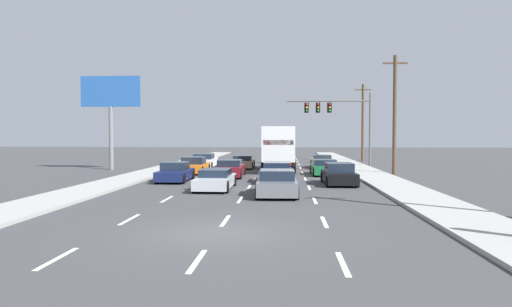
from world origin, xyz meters
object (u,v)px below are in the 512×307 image
at_px(car_orange, 194,166).
at_px(utility_pole_mid, 395,113).
at_px(traffic_signal_mast, 332,112).
at_px(car_green, 324,168).
at_px(roadside_billboard, 111,101).
at_px(car_navy, 175,173).
at_px(box_truck, 278,146).
at_px(car_silver, 216,180).
at_px(car_maroon, 230,169).
at_px(car_white, 205,161).
at_px(utility_pole_far, 363,122).
at_px(car_tan, 243,162).
at_px(car_yellow, 322,162).
at_px(car_blue, 277,172).
at_px(car_gray, 277,184).
at_px(car_black, 339,175).

height_order(car_orange, utility_pole_mid, utility_pole_mid).
bearing_deg(traffic_signal_mast, car_orange, -139.54).
relative_size(car_green, roadside_billboard, 0.54).
height_order(car_navy, box_truck, box_truck).
bearing_deg(box_truck, car_silver, -104.48).
relative_size(car_maroon, roadside_billboard, 0.59).
distance_m(car_green, traffic_signal_mast, 11.55).
distance_m(car_white, car_navy, 11.99).
height_order(car_green, utility_pole_far, utility_pole_far).
bearing_deg(car_maroon, car_white, 111.69).
distance_m(car_tan, car_green, 9.11).
xyz_separation_m(car_silver, car_green, (6.72, 9.30, 0.01)).
relative_size(car_yellow, roadside_billboard, 0.51).
bearing_deg(car_green, car_blue, -123.12).
bearing_deg(car_maroon, roadside_billboard, 152.16).
bearing_deg(car_yellow, utility_pole_far, 62.54).
xyz_separation_m(car_orange, car_blue, (6.52, -5.85, 0.02)).
bearing_deg(car_orange, car_maroon, -39.62).
relative_size(car_orange, car_blue, 0.91).
relative_size(car_gray, car_black, 1.06).
relative_size(box_truck, car_green, 1.92).
bearing_deg(car_gray, car_silver, 145.92).
bearing_deg(car_black, car_white, 128.65).
distance_m(car_orange, car_black, 12.49).
bearing_deg(car_navy, car_white, 91.39).
xyz_separation_m(car_tan, utility_pole_far, (12.35, 10.98, 3.89)).
bearing_deg(car_tan, car_silver, -90.19).
bearing_deg(car_yellow, traffic_signal_mast, 70.54).
bearing_deg(car_maroon, car_yellow, 51.34).
height_order(car_maroon, utility_pole_mid, utility_pole_mid).
height_order(car_orange, traffic_signal_mast, traffic_signal_mast).
bearing_deg(car_white, car_orange, -87.36).
distance_m(box_truck, car_green, 5.00).
bearing_deg(roadside_billboard, car_blue, -32.21).
height_order(car_white, car_tan, car_white).
xyz_separation_m(car_maroon, roadside_billboard, (-10.94, 5.78, 5.27)).
xyz_separation_m(car_blue, utility_pole_mid, (8.70, 6.04, 4.01)).
height_order(box_truck, car_gray, box_truck).
xyz_separation_m(car_navy, car_green, (9.93, 5.39, -0.04)).
relative_size(box_truck, roadside_billboard, 1.03).
bearing_deg(car_white, car_black, -51.35).
xyz_separation_m(box_truck, roadside_billboard, (-14.26, 0.52, 3.80)).
relative_size(car_maroon, car_black, 1.16).
bearing_deg(car_yellow, car_navy, -129.84).
distance_m(car_maroon, car_gray, 10.22).
bearing_deg(box_truck, car_tan, 137.38).
relative_size(car_blue, car_yellow, 1.14).
distance_m(car_yellow, car_black, 13.50).
relative_size(car_white, car_black, 1.16).
distance_m(car_maroon, traffic_signal_mast, 15.71).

